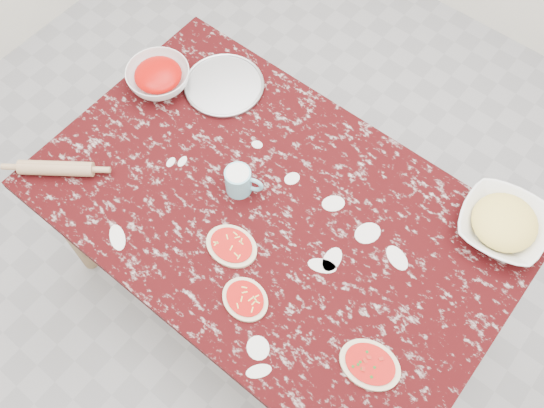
{
  "coord_description": "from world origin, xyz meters",
  "views": [
    {
      "loc": [
        0.58,
        -0.72,
        2.53
      ],
      "look_at": [
        0.0,
        0.0,
        0.8
      ],
      "focal_mm": 39.38,
      "sensor_mm": 36.0,
      "label": 1
    }
  ],
  "objects_px": {
    "flour_mug": "(239,181)",
    "rolling_pin": "(56,168)",
    "cheese_bowl": "(502,225)",
    "worktable": "(272,222)",
    "sauce_bowl": "(159,77)",
    "pizza_tray": "(224,86)"
  },
  "relations": [
    {
      "from": "worktable",
      "to": "pizza_tray",
      "type": "height_order",
      "value": "pizza_tray"
    },
    {
      "from": "cheese_bowl",
      "to": "flour_mug",
      "type": "distance_m",
      "value": 0.88
    },
    {
      "from": "rolling_pin",
      "to": "cheese_bowl",
      "type": "bearing_deg",
      "value": 30.35
    },
    {
      "from": "sauce_bowl",
      "to": "flour_mug",
      "type": "height_order",
      "value": "flour_mug"
    },
    {
      "from": "pizza_tray",
      "to": "flour_mug",
      "type": "height_order",
      "value": "flour_mug"
    },
    {
      "from": "worktable",
      "to": "cheese_bowl",
      "type": "relative_size",
      "value": 5.62
    },
    {
      "from": "cheese_bowl",
      "to": "worktable",
      "type": "bearing_deg",
      "value": -146.51
    },
    {
      "from": "pizza_tray",
      "to": "rolling_pin",
      "type": "xyz_separation_m",
      "value": [
        -0.2,
        -0.65,
        0.02
      ]
    },
    {
      "from": "sauce_bowl",
      "to": "flour_mug",
      "type": "xyz_separation_m",
      "value": [
        0.53,
        -0.16,
        0.02
      ]
    },
    {
      "from": "flour_mug",
      "to": "pizza_tray",
      "type": "bearing_deg",
      "value": 137.97
    },
    {
      "from": "worktable",
      "to": "sauce_bowl",
      "type": "relative_size",
      "value": 6.74
    },
    {
      "from": "cheese_bowl",
      "to": "rolling_pin",
      "type": "relative_size",
      "value": 1.11
    },
    {
      "from": "pizza_tray",
      "to": "flour_mug",
      "type": "distance_m",
      "value": 0.45
    },
    {
      "from": "sauce_bowl",
      "to": "rolling_pin",
      "type": "xyz_separation_m",
      "value": [
        -0.01,
        -0.51,
        -0.01
      ]
    },
    {
      "from": "worktable",
      "to": "cheese_bowl",
      "type": "bearing_deg",
      "value": 33.49
    },
    {
      "from": "pizza_tray",
      "to": "rolling_pin",
      "type": "height_order",
      "value": "rolling_pin"
    },
    {
      "from": "flour_mug",
      "to": "rolling_pin",
      "type": "xyz_separation_m",
      "value": [
        -0.54,
        -0.35,
        -0.03
      ]
    },
    {
      "from": "worktable",
      "to": "cheese_bowl",
      "type": "xyz_separation_m",
      "value": [
        0.63,
        0.42,
        0.12
      ]
    },
    {
      "from": "pizza_tray",
      "to": "sauce_bowl",
      "type": "bearing_deg",
      "value": -144.53
    },
    {
      "from": "pizza_tray",
      "to": "sauce_bowl",
      "type": "height_order",
      "value": "sauce_bowl"
    },
    {
      "from": "flour_mug",
      "to": "cheese_bowl",
      "type": "bearing_deg",
      "value": 28.56
    },
    {
      "from": "cheese_bowl",
      "to": "rolling_pin",
      "type": "height_order",
      "value": "cheese_bowl"
    }
  ]
}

